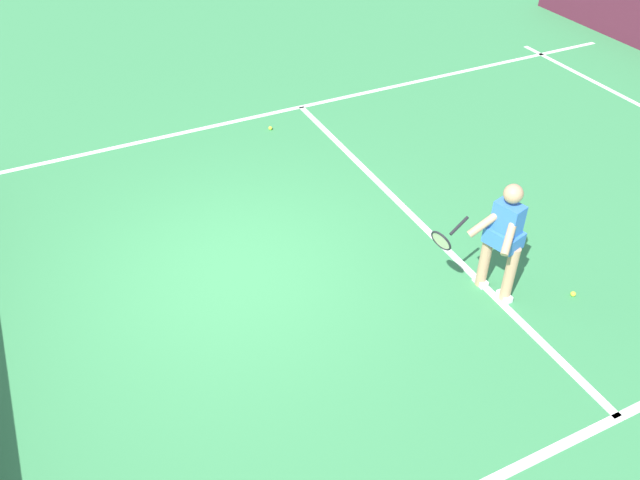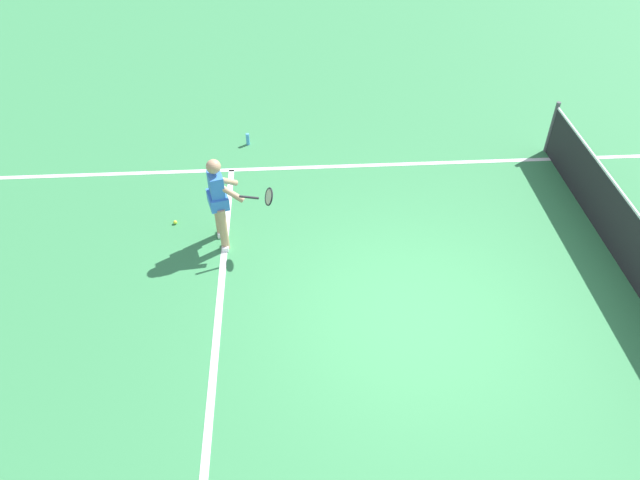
# 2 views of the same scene
# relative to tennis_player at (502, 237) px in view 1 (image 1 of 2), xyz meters

# --- Properties ---
(ground_plane) EXTENTS (28.13, 28.13, 0.00)m
(ground_plane) POSITION_rel_tennis_player_xyz_m (1.75, 2.67, -0.85)
(ground_plane) COLOR #38844C
(service_line_marking) EXTENTS (7.61, 0.10, 0.01)m
(service_line_marking) POSITION_rel_tennis_player_xyz_m (1.75, -0.01, -0.84)
(service_line_marking) COLOR white
(service_line_marking) RESTS_ON ground
(sideline_right_marking) EXTENTS (0.10, 19.64, 0.01)m
(sideline_right_marking) POSITION_rel_tennis_player_xyz_m (5.55, 2.67, -0.84)
(sideline_right_marking) COLOR white
(sideline_right_marking) RESTS_ON ground
(tennis_player) EXTENTS (0.66, 1.07, 1.55)m
(tennis_player) POSITION_rel_tennis_player_xyz_m (0.00, 0.00, 0.00)
(tennis_player) COLOR tan
(tennis_player) RESTS_ON ground
(tennis_ball_near) EXTENTS (0.07, 0.07, 0.07)m
(tennis_ball_near) POSITION_rel_tennis_player_xyz_m (-0.50, -0.86, -0.81)
(tennis_ball_near) COLOR #D1E533
(tennis_ball_near) RESTS_ON ground
(tennis_ball_mid) EXTENTS (0.07, 0.07, 0.07)m
(tennis_ball_mid) POSITION_rel_tennis_player_xyz_m (4.99, 0.83, -0.81)
(tennis_ball_mid) COLOR #D1E533
(tennis_ball_mid) RESTS_ON ground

